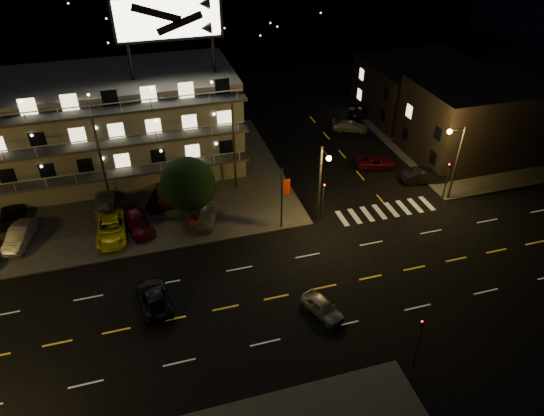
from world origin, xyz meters
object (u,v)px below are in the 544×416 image
object	(u,v)px
lot_car_2	(111,229)
lot_car_7	(104,203)
tree	(187,186)
road_car_east	(323,307)
lot_car_4	(207,216)
side_car_0	(424,176)
road_car_west	(154,297)

from	to	relation	value
lot_car_2	lot_car_7	bearing A→B (deg)	99.51
tree	road_car_east	distance (m)	16.52
lot_car_4	lot_car_7	size ratio (longest dim) A/B	0.89
tree	side_car_0	size ratio (longest dim) A/B	1.39
tree	road_car_west	world-z (taller)	tree
tree	side_car_0	xyz separation A→B (m)	(24.70, 0.23, -3.24)
lot_car_4	road_car_west	bearing A→B (deg)	-100.37
lot_car_4	road_car_east	distance (m)	14.90
lot_car_7	side_car_0	size ratio (longest dim) A/B	1.02
tree	road_car_west	distance (m)	11.14
lot_car_2	lot_car_7	distance (m)	4.63
road_car_east	road_car_west	bearing A→B (deg)	138.07
tree	lot_car_2	distance (m)	7.80
lot_car_2	tree	bearing A→B (deg)	4.42
tree	lot_car_2	bearing A→B (deg)	-177.51
lot_car_2	lot_car_7	size ratio (longest dim) A/B	1.17
lot_car_4	lot_car_7	distance (m)	10.45
tree	road_car_east	world-z (taller)	tree
tree	road_car_east	bearing A→B (deg)	-61.71
road_car_west	lot_car_2	bearing A→B (deg)	-79.84
side_car_0	road_car_east	bearing A→B (deg)	140.78
tree	side_car_0	bearing A→B (deg)	0.52
road_car_west	side_car_0	bearing A→B (deg)	-167.96
lot_car_7	road_car_west	world-z (taller)	lot_car_7
tree	lot_car_2	size ratio (longest dim) A/B	1.17
lot_car_4	road_car_west	distance (m)	10.65
side_car_0	road_car_west	xyz separation A→B (m)	(-28.94, -9.97, -0.09)
road_car_east	lot_car_2	bearing A→B (deg)	115.53
lot_car_7	road_car_east	bearing A→B (deg)	133.27
road_car_east	road_car_west	size ratio (longest dim) A/B	0.76
lot_car_4	lot_car_7	world-z (taller)	lot_car_4
lot_car_7	road_car_west	distance (m)	14.45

